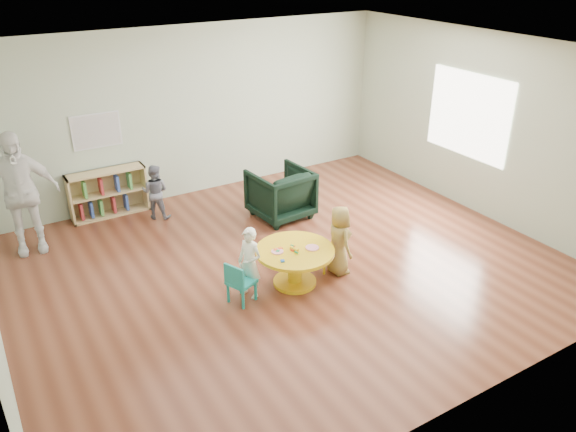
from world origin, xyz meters
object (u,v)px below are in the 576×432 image
at_px(kid_chair_left, 239,282).
at_px(toddler, 155,192).
at_px(kid_chair_right, 331,249).
at_px(activity_table, 295,260).
at_px(bookshelf, 107,193).
at_px(child_left, 250,263).
at_px(adult_caretaker, 19,193).
at_px(child_right, 339,240).
at_px(armchair, 280,193).

bearing_deg(kid_chair_left, toddler, 158.40).
bearing_deg(kid_chair_right, activity_table, 105.64).
distance_m(activity_table, bookshelf, 3.58).
xyz_separation_m(kid_chair_right, bookshelf, (-2.08, 3.19, 0.09)).
distance_m(kid_chair_right, child_left, 1.23).
height_order(child_left, adult_caretaker, adult_caretaker).
bearing_deg(kid_chair_right, toddler, 37.33).
height_order(kid_chair_left, child_right, child_right).
relative_size(bookshelf, child_right, 1.28).
distance_m(kid_chair_right, armchair, 1.72).
distance_m(child_right, adult_caretaker, 4.36).
height_order(activity_table, kid_chair_left, kid_chair_left).
distance_m(activity_table, kid_chair_left, 0.79).
height_order(kid_chair_left, toddler, toddler).
distance_m(child_left, child_right, 1.25).
height_order(activity_table, armchair, armchair).
xyz_separation_m(activity_table, armchair, (0.84, 1.78, 0.05)).
relative_size(bookshelf, child_left, 1.31).
height_order(kid_chair_left, kid_chair_right, kid_chair_left).
bearing_deg(child_left, armchair, 117.35).
bearing_deg(bookshelf, child_right, -57.56).
relative_size(kid_chair_right, child_right, 0.55).
height_order(armchair, child_right, child_right).
height_order(child_right, adult_caretaker, adult_caretaker).
relative_size(activity_table, bookshelf, 0.83).
distance_m(kid_chair_left, bookshelf, 3.35).
xyz_separation_m(bookshelf, child_left, (0.87, -3.21, 0.09)).
bearing_deg(kid_chair_left, activity_table, 68.43).
xyz_separation_m(bookshelf, child_right, (2.11, -3.32, 0.10)).
xyz_separation_m(child_right, adult_caretaker, (-3.38, 2.72, 0.40)).
bearing_deg(armchair, activity_table, 59.89).
height_order(bookshelf, armchair, armchair).
relative_size(bookshelf, armchair, 1.38).
relative_size(armchair, adult_caretaker, 0.50).
distance_m(kid_chair_left, armchair, 2.42).
xyz_separation_m(toddler, adult_caretaker, (-1.89, -0.09, 0.44)).
relative_size(kid_chair_left, kid_chair_right, 1.05).
height_order(child_left, child_right, child_right).
height_order(child_right, toddler, child_right).
height_order(kid_chair_right, child_left, child_left).
bearing_deg(toddler, child_left, 132.74).
bearing_deg(kid_chair_left, kid_chair_right, 70.93).
xyz_separation_m(activity_table, bookshelf, (-1.47, 3.27, 0.02)).
relative_size(kid_chair_left, armchair, 0.63).
xyz_separation_m(child_right, toddler, (-1.49, 2.81, -0.03)).
height_order(kid_chair_left, child_left, child_left).
xyz_separation_m(kid_chair_left, child_left, (0.19, 0.07, 0.16)).
relative_size(kid_chair_right, armchair, 0.60).
height_order(kid_chair_right, child_right, child_right).
height_order(armchair, adult_caretaker, adult_caretaker).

